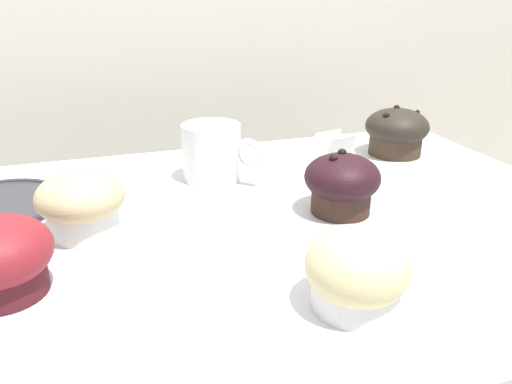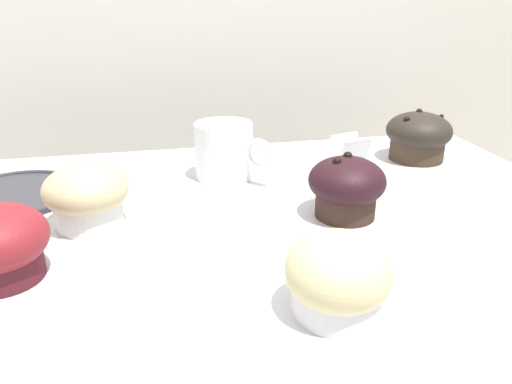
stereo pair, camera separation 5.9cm
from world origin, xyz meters
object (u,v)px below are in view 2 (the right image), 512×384
(coffee_cup, at_px, (225,150))
(muffin_front_left, at_px, (418,136))
(muffin_back_left, at_px, (347,187))
(serving_plate, at_px, (15,194))
(muffin_back_right, at_px, (87,195))
(muffin_front_center, at_px, (338,277))

(coffee_cup, bearing_deg, muffin_front_left, 3.56)
(muffin_back_left, xyz_separation_m, coffee_cup, (-0.13, 0.17, 0.00))
(serving_plate, bearing_deg, muffin_back_right, -45.68)
(muffin_front_center, xyz_separation_m, coffee_cup, (-0.05, 0.36, 0.01))
(muffin_front_center, bearing_deg, serving_plate, 135.09)
(muffin_front_center, xyz_separation_m, muffin_back_right, (-0.23, 0.23, 0.00))
(muffin_front_left, bearing_deg, muffin_back_right, -163.85)
(coffee_cup, relative_size, serving_plate, 0.63)
(muffin_front_center, distance_m, muffin_back_right, 0.33)
(serving_plate, bearing_deg, coffee_cup, 2.93)
(muffin_back_left, height_order, muffin_front_left, muffin_front_left)
(muffin_back_right, xyz_separation_m, muffin_front_left, (0.52, 0.15, 0.00))
(muffin_back_left, height_order, coffee_cup, coffee_cup)
(serving_plate, bearing_deg, muffin_front_left, 3.26)
(coffee_cup, bearing_deg, muffin_back_right, -145.48)
(muffin_back_right, distance_m, serving_plate, 0.16)
(muffin_back_right, bearing_deg, muffin_front_center, -44.54)
(muffin_front_left, height_order, coffee_cup, same)
(muffin_back_right, bearing_deg, muffin_back_left, -7.10)
(serving_plate, bearing_deg, muffin_back_left, -19.75)
(muffin_front_center, xyz_separation_m, muffin_back_left, (0.08, 0.19, 0.00))
(muffin_back_left, xyz_separation_m, serving_plate, (-0.43, 0.15, -0.04))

